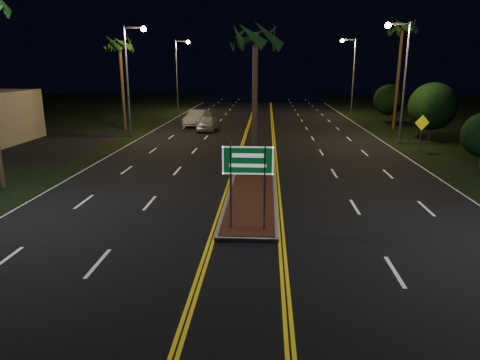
# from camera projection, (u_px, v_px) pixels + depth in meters

# --- Properties ---
(ground) EXTENTS (120.00, 120.00, 0.00)m
(ground) POSITION_uv_depth(u_px,v_px,m) (243.00, 267.00, 12.93)
(ground) COLOR black
(ground) RESTS_ON ground
(median_island) EXTENTS (2.25, 10.25, 0.17)m
(median_island) POSITION_uv_depth(u_px,v_px,m) (252.00, 196.00, 19.65)
(median_island) COLOR gray
(median_island) RESTS_ON ground
(highway_sign) EXTENTS (1.80, 0.08, 3.20)m
(highway_sign) POSITION_uv_depth(u_px,v_px,m) (248.00, 169.00, 15.00)
(highway_sign) COLOR gray
(highway_sign) RESTS_ON ground
(streetlight_left_mid) EXTENTS (1.91, 0.44, 9.00)m
(streetlight_left_mid) POSITION_uv_depth(u_px,v_px,m) (131.00, 69.00, 35.24)
(streetlight_left_mid) COLOR gray
(streetlight_left_mid) RESTS_ON ground
(streetlight_left_far) EXTENTS (1.91, 0.44, 9.00)m
(streetlight_left_far) POSITION_uv_depth(u_px,v_px,m) (179.00, 68.00, 54.52)
(streetlight_left_far) COLOR gray
(streetlight_left_far) RESTS_ON ground
(streetlight_right_mid) EXTENTS (1.91, 0.44, 9.00)m
(streetlight_right_mid) POSITION_uv_depth(u_px,v_px,m) (401.00, 69.00, 32.03)
(streetlight_right_mid) COLOR gray
(streetlight_right_mid) RESTS_ON ground
(streetlight_right_far) EXTENTS (1.91, 0.44, 9.00)m
(streetlight_right_far) POSITION_uv_depth(u_px,v_px,m) (351.00, 68.00, 51.31)
(streetlight_right_far) COLOR gray
(streetlight_right_far) RESTS_ON ground
(palm_median) EXTENTS (2.40, 2.40, 8.30)m
(palm_median) POSITION_uv_depth(u_px,v_px,m) (255.00, 37.00, 21.17)
(palm_median) COLOR #382819
(palm_median) RESTS_ON ground
(palm_left_far) EXTENTS (2.40, 2.40, 8.80)m
(palm_left_far) POSITION_uv_depth(u_px,v_px,m) (120.00, 45.00, 38.69)
(palm_left_far) COLOR #382819
(palm_left_far) RESTS_ON ground
(palm_right_far) EXTENTS (2.40, 2.40, 10.30)m
(palm_right_far) POSITION_uv_depth(u_px,v_px,m) (403.00, 29.00, 38.70)
(palm_right_far) COLOR #382819
(palm_right_far) RESTS_ON ground
(shrub_mid) EXTENTS (3.78, 3.78, 4.62)m
(shrub_mid) POSITION_uv_depth(u_px,v_px,m) (433.00, 106.00, 34.51)
(shrub_mid) COLOR #382819
(shrub_mid) RESTS_ON ground
(shrub_far) EXTENTS (3.24, 3.24, 3.96)m
(shrub_far) POSITION_uv_depth(u_px,v_px,m) (389.00, 100.00, 46.19)
(shrub_far) COLOR #382819
(shrub_far) RESTS_ON ground
(car_near) EXTENTS (2.08, 4.82, 1.61)m
(car_near) POSITION_uv_depth(u_px,v_px,m) (207.00, 122.00, 40.00)
(car_near) COLOR #B2B3B9
(car_near) RESTS_ON ground
(car_far) EXTENTS (3.17, 5.75, 1.82)m
(car_far) POSITION_uv_depth(u_px,v_px,m) (197.00, 117.00, 43.12)
(car_far) COLOR #B8BBC3
(car_far) RESTS_ON ground
(warning_sign) EXTENTS (1.06, 0.27, 2.57)m
(warning_sign) POSITION_uv_depth(u_px,v_px,m) (422.00, 128.00, 29.98)
(warning_sign) COLOR gray
(warning_sign) RESTS_ON ground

